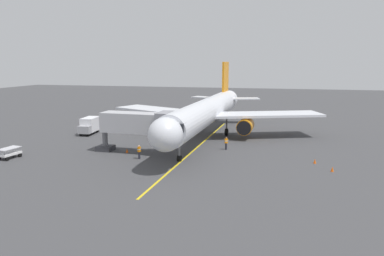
# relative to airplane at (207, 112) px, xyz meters

# --- Properties ---
(ground_plane) EXTENTS (220.00, 220.00, 0.00)m
(ground_plane) POSITION_rel_airplane_xyz_m (1.14, -0.19, -4.00)
(ground_plane) COLOR #424244
(apron_lead_in_line) EXTENTS (1.59, 39.99, 0.01)m
(apron_lead_in_line) POSITION_rel_airplane_xyz_m (0.01, 6.28, -4.00)
(apron_lead_in_line) COLOR yellow
(apron_lead_in_line) RESTS_ON ground
(airplane) EXTENTS (34.79, 40.30, 11.50)m
(airplane) POSITION_rel_airplane_xyz_m (0.00, 0.00, 0.00)
(airplane) COLOR silver
(airplane) RESTS_ON ground
(jet_bridge) EXTENTS (11.45, 3.29, 5.40)m
(jet_bridge) POSITION_rel_airplane_xyz_m (5.75, 11.09, -0.24)
(jet_bridge) COLOR #B7B7BC
(jet_bridge) RESTS_ON ground
(ground_crew_marshaller) EXTENTS (0.33, 0.44, 1.71)m
(ground_crew_marshaller) POSITION_rel_airplane_xyz_m (5.43, 13.88, -3.12)
(ground_crew_marshaller) COLOR #23232D
(ground_crew_marshaller) RESTS_ON ground
(ground_crew_wing_walker) EXTENTS (0.47, 0.43, 1.71)m
(ground_crew_wing_walker) POSITION_rel_airplane_xyz_m (-4.01, 6.75, -3.12)
(ground_crew_wing_walker) COLOR #23232D
(ground_crew_wing_walker) RESTS_ON ground
(ground_crew_loader) EXTENTS (0.46, 0.37, 1.71)m
(ground_crew_loader) POSITION_rel_airplane_xyz_m (2.72, -7.45, -3.12)
(ground_crew_loader) COLOR #23232D
(ground_crew_loader) RESTS_ON ground
(box_truck_near_nose) EXTENTS (2.36, 4.76, 2.62)m
(box_truck_near_nose) POSITION_rel_airplane_xyz_m (19.04, 1.29, -2.62)
(box_truck_near_nose) COLOR #9E9EA3
(box_truck_near_nose) RESTS_ON ground
(baggage_cart_portside) EXTENTS (1.85, 2.76, 1.27)m
(baggage_cart_portside) POSITION_rel_airplane_xyz_m (20.77, 17.32, -3.35)
(baggage_cart_portside) COLOR white
(baggage_cart_portside) RESTS_ON ground
(safety_cone_nose_left) EXTENTS (0.32, 0.32, 0.55)m
(safety_cone_nose_left) POSITION_rel_airplane_xyz_m (8.11, 11.39, -3.73)
(safety_cone_nose_left) COLOR #F2590F
(safety_cone_nose_left) RESTS_ON ground
(safety_cone_nose_right) EXTENTS (0.32, 0.32, 0.55)m
(safety_cone_nose_right) POSITION_rel_airplane_xyz_m (-14.88, 10.99, -3.73)
(safety_cone_nose_right) COLOR #F2590F
(safety_cone_nose_right) RESTS_ON ground
(safety_cone_wing_port) EXTENTS (0.32, 0.32, 0.55)m
(safety_cone_wing_port) POSITION_rel_airplane_xyz_m (-16.40, 13.88, -3.73)
(safety_cone_wing_port) COLOR #F2590F
(safety_cone_wing_port) RESTS_ON ground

